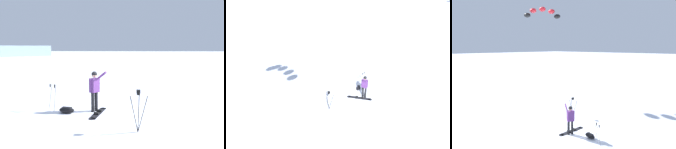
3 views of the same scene
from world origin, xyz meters
The scene contains 6 objects.
ground_plane centered at (0.00, 0.00, 0.00)m, with size 300.00×300.00×0.00m, color white.
snowboarder centered at (-0.42, 0.55, 1.07)m, with size 0.78×0.48×1.76m.
snowboard centered at (-0.24, 0.22, 0.02)m, with size 0.54×1.84×0.10m.
gear_bag_large centered at (-1.55, 0.15, 0.14)m, with size 0.70×0.40×0.26m.
camera_tripod centered at (1.35, -1.84, 1.00)m, with size 0.58×0.54×1.40m.
ski_poles centered at (-2.25, 0.50, 0.78)m, with size 0.37×0.38×1.16m.
Camera 2 is at (12.63, -0.24, 8.22)m, focal length 32.63 mm.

